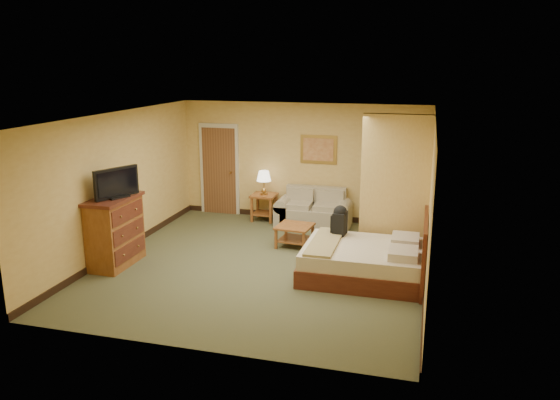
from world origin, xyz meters
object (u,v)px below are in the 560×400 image
(loveseat, at_px, (314,213))
(dresser, at_px, (115,231))
(bed, at_px, (367,260))
(coffee_table, at_px, (295,231))

(loveseat, distance_m, dresser, 4.32)
(loveseat, distance_m, bed, 3.04)
(coffee_table, height_order, bed, bed)
(coffee_table, bearing_deg, dresser, -147.22)
(loveseat, xyz_separation_m, coffee_table, (-0.07, -1.45, 0.03))
(bed, bearing_deg, coffee_table, 141.41)
(loveseat, distance_m, coffee_table, 1.45)
(loveseat, bearing_deg, coffee_table, -92.87)
(dresser, height_order, bed, dresser)
(dresser, distance_m, bed, 4.34)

